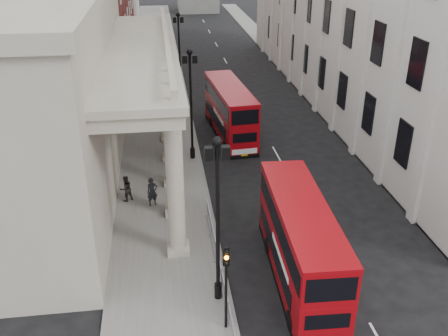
# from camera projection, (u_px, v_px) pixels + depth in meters

# --- Properties ---
(sidewalk_west) EXTENTS (6.00, 140.00, 0.12)m
(sidewalk_west) POSITION_uv_depth(u_px,v_px,m) (159.00, 115.00, 46.79)
(sidewalk_west) COLOR slate
(sidewalk_west) RESTS_ON ground
(sidewalk_east) EXTENTS (3.00, 140.00, 0.12)m
(sidewalk_east) POSITION_uv_depth(u_px,v_px,m) (329.00, 107.00, 48.75)
(sidewalk_east) COLOR slate
(sidewalk_east) RESTS_ON ground
(kerb) EXTENTS (0.20, 140.00, 0.14)m
(kerb) POSITION_uv_depth(u_px,v_px,m) (190.00, 114.00, 47.14)
(kerb) COLOR slate
(kerb) RESTS_ON ground
(portico_building) EXTENTS (9.00, 28.00, 12.00)m
(portico_building) POSITION_uv_depth(u_px,v_px,m) (42.00, 97.00, 32.61)
(portico_building) COLOR #9D9584
(portico_building) RESTS_ON ground
(lamp_post_south) EXTENTS (1.05, 0.44, 8.32)m
(lamp_post_south) POSITION_uv_depth(u_px,v_px,m) (218.00, 211.00, 21.80)
(lamp_post_south) COLOR black
(lamp_post_south) RESTS_ON sidewalk_west
(lamp_post_mid) EXTENTS (1.05, 0.44, 8.32)m
(lamp_post_mid) POSITION_uv_depth(u_px,v_px,m) (191.00, 98.00, 36.04)
(lamp_post_mid) COLOR black
(lamp_post_mid) RESTS_ON sidewalk_west
(lamp_post_north) EXTENTS (1.05, 0.44, 8.32)m
(lamp_post_north) POSITION_uv_depth(u_px,v_px,m) (179.00, 48.00, 50.28)
(lamp_post_north) COLOR black
(lamp_post_north) RESTS_ON sidewalk_west
(traffic_light) EXTENTS (0.28, 0.33, 4.30)m
(traffic_light) POSITION_uv_depth(u_px,v_px,m) (226.00, 273.00, 20.81)
(traffic_light) COLOR black
(traffic_light) RESTS_ON sidewalk_west
(crowd_barriers) EXTENTS (0.50, 18.75, 1.10)m
(crowd_barriers) POSITION_uv_depth(u_px,v_px,m) (229.00, 313.00, 22.12)
(crowd_barriers) COLOR gray
(crowd_barriers) RESTS_ON sidewalk_west
(bus_near) EXTENTS (2.77, 10.00, 4.28)m
(bus_near) POSITION_uv_depth(u_px,v_px,m) (300.00, 242.00, 24.36)
(bus_near) COLOR #97060D
(bus_near) RESTS_ON ground
(bus_far) EXTENTS (3.25, 10.10, 4.29)m
(bus_far) POSITION_uv_depth(u_px,v_px,m) (230.00, 110.00, 41.60)
(bus_far) COLOR #A2070E
(bus_far) RESTS_ON ground
(pedestrian_a) EXTENTS (0.79, 0.64, 1.89)m
(pedestrian_a) POSITION_uv_depth(u_px,v_px,m) (152.00, 192.00, 31.34)
(pedestrian_a) COLOR black
(pedestrian_a) RESTS_ON sidewalk_west
(pedestrian_b) EXTENTS (1.07, 1.00, 1.74)m
(pedestrian_b) POSITION_uv_depth(u_px,v_px,m) (126.00, 189.00, 31.88)
(pedestrian_b) COLOR black
(pedestrian_b) RESTS_ON sidewalk_west
(pedestrian_c) EXTENTS (0.91, 0.71, 1.65)m
(pedestrian_c) POSITION_uv_depth(u_px,v_px,m) (171.00, 145.00, 38.26)
(pedestrian_c) COLOR black
(pedestrian_c) RESTS_ON sidewalk_west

